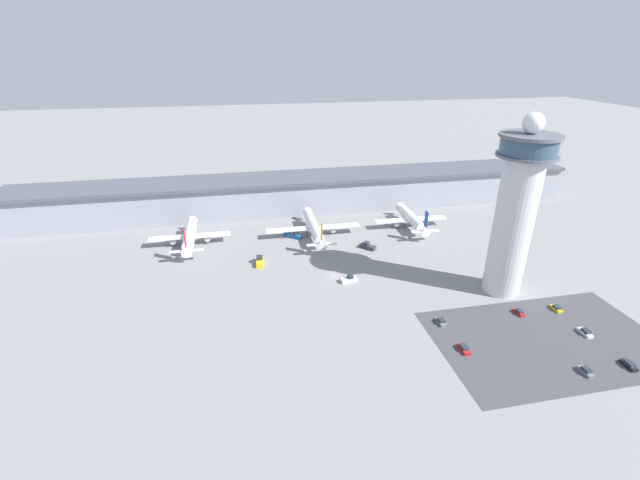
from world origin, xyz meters
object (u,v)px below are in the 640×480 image
airplane_gate_bravo (314,227)px  car_green_van (556,308)px  service_truck_water (293,235)px  car_white_wagon (441,322)px  car_grey_coupe (629,365)px  service_truck_fuel (260,261)px  airplane_gate_alpha (190,236)px  service_truck_catering (368,246)px  airplane_gate_charlie (412,219)px  service_truck_baggage (349,279)px  car_black_suv (519,312)px  car_yellow_taxi (586,371)px  control_tower (516,209)px  car_maroon_suv (585,332)px  car_red_hatchback (464,349)px

airplane_gate_bravo → car_green_van: bearing=-47.7°
airplane_gate_bravo → service_truck_water: size_ratio=5.23×
car_white_wagon → car_grey_coupe: size_ratio=0.90×
service_truck_fuel → service_truck_water: service_truck_fuel is taller
airplane_gate_alpha → service_truck_catering: 73.45m
service_truck_catering → car_grey_coupe: bearing=-60.7°
car_green_van → car_grey_coupe: size_ratio=0.94×
airplane_gate_charlie → car_grey_coupe: airplane_gate_charlie is taller
service_truck_baggage → car_black_suv: (46.69, -29.54, -0.35)m
car_black_suv → car_yellow_taxi: (0.44, -27.01, 0.06)m
car_grey_coupe → airplane_gate_alpha: bearing=139.8°
control_tower → service_truck_water: size_ratio=7.50×
control_tower → car_yellow_taxi: (-1.84, -41.07, -28.82)m
airplane_gate_bravo → car_green_van: (64.41, -70.82, -3.72)m
service_truck_baggage → car_white_wagon: size_ratio=1.45×
airplane_gate_bravo → service_truck_water: airplane_gate_bravo is taller
car_black_suv → car_maroon_suv: 17.94m
airplane_gate_alpha → airplane_gate_charlie: 97.23m
car_yellow_taxi → service_truck_catering: bearing=112.0°
service_truck_catering → service_truck_water: service_truck_water is taller
control_tower → service_truck_baggage: bearing=162.5°
control_tower → car_yellow_taxi: control_tower is taller
car_yellow_taxi → car_red_hatchback: (-25.96, 14.24, -0.03)m
car_white_wagon → car_maroon_suv: bearing=-18.7°
service_truck_fuel → car_maroon_suv: service_truck_fuel is taller
airplane_gate_bravo → car_yellow_taxi: airplane_gate_bravo is taller
airplane_gate_alpha → service_truck_water: (42.88, -0.60, -3.29)m
service_truck_fuel → car_green_van: size_ratio=1.75×
service_truck_catering → car_green_van: service_truck_catering is taller
car_yellow_taxi → car_maroon_suv: (11.99, 14.08, -0.01)m
service_truck_baggage → airplane_gate_alpha: bearing=143.5°
car_green_van → car_maroon_suv: bearing=-91.4°
service_truck_water → car_red_hatchback: bearing=-67.2°
service_truck_fuel → car_grey_coupe: (89.78, -76.29, -0.48)m
airplane_gate_alpha → service_truck_baggage: size_ratio=5.66×
airplane_gate_charlie → car_black_suv: size_ratio=8.09×
airplane_gate_charlie → car_green_van: (19.10, -72.00, -3.68)m
airplane_gate_alpha → car_white_wagon: (77.64, -71.62, -3.69)m
airplane_gate_alpha → car_grey_coupe: airplane_gate_alpha is taller
airplane_gate_charlie → service_truck_baggage: 58.40m
car_grey_coupe → car_red_hatchback: bearing=159.7°
service_truck_catering → car_yellow_taxi: 87.55m
control_tower → car_maroon_suv: bearing=-69.4°
airplane_gate_bravo → car_black_suv: (51.67, -70.47, -3.71)m
car_black_suv → service_truck_catering: bearing=120.8°
service_truck_fuel → car_black_suv: 91.03m
service_truck_catering → service_truck_baggage: bearing=-120.2°
car_black_suv → car_yellow_taxi: car_yellow_taxi is taller
service_truck_fuel → car_maroon_suv: size_ratio=1.63×
airplane_gate_bravo → service_truck_fuel: bearing=-139.5°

